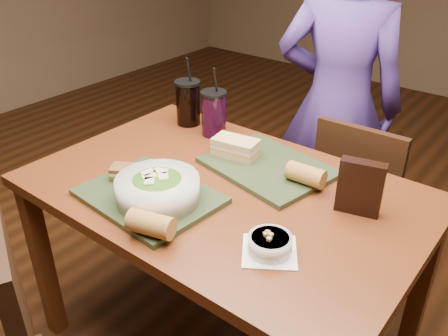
% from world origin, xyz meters
% --- Properties ---
extents(dining_table, '(1.30, 0.85, 0.75)m').
position_xyz_m(dining_table, '(0.00, 0.00, 0.66)').
color(dining_table, '#592911').
rests_on(dining_table, ground).
extents(chair_far, '(0.37, 0.37, 0.83)m').
position_xyz_m(chair_far, '(0.23, 0.64, 0.46)').
color(chair_far, black).
rests_on(chair_far, ground).
extents(diner, '(0.66, 0.54, 1.56)m').
position_xyz_m(diner, '(-0.00, 0.82, 0.78)').
color(diner, '#432C7A').
rests_on(diner, ground).
extents(tray_near, '(0.44, 0.35, 0.02)m').
position_xyz_m(tray_near, '(-0.14, -0.21, 0.76)').
color(tray_near, '#29361E').
rests_on(tray_near, dining_table).
extents(tray_far, '(0.47, 0.39, 0.02)m').
position_xyz_m(tray_far, '(0.05, 0.19, 0.76)').
color(tray_far, '#29361E').
rests_on(tray_far, dining_table).
extents(salad_bowl, '(0.26, 0.26, 0.09)m').
position_xyz_m(salad_bowl, '(-0.09, -0.21, 0.81)').
color(salad_bowl, silver).
rests_on(salad_bowl, tray_near).
extents(soup_bowl, '(0.20, 0.20, 0.06)m').
position_xyz_m(soup_bowl, '(0.31, -0.19, 0.78)').
color(soup_bowl, white).
rests_on(soup_bowl, dining_table).
extents(sandwich_near, '(0.12, 0.10, 0.05)m').
position_xyz_m(sandwich_near, '(-0.27, -0.19, 0.79)').
color(sandwich_near, '#593819').
rests_on(sandwich_near, tray_near).
extents(sandwich_far, '(0.17, 0.11, 0.06)m').
position_xyz_m(sandwich_far, '(-0.08, 0.17, 0.80)').
color(sandwich_far, tan).
rests_on(sandwich_far, tray_far).
extents(baguette_near, '(0.14, 0.10, 0.07)m').
position_xyz_m(baguette_near, '(0.02, -0.35, 0.80)').
color(baguette_near, '#AD7533').
rests_on(baguette_near, tray_near).
extents(baguette_far, '(0.13, 0.07, 0.06)m').
position_xyz_m(baguette_far, '(0.21, 0.16, 0.80)').
color(baguette_far, '#AD7533').
rests_on(baguette_far, tray_far).
extents(cup_cola, '(0.11, 0.11, 0.29)m').
position_xyz_m(cup_cola, '(-0.44, 0.31, 0.85)').
color(cup_cola, black).
rests_on(cup_cola, dining_table).
extents(cup_berry, '(0.10, 0.10, 0.28)m').
position_xyz_m(cup_berry, '(-0.29, 0.29, 0.84)').
color(cup_berry, black).
rests_on(cup_berry, dining_table).
extents(chip_bag, '(0.14, 0.07, 0.17)m').
position_xyz_m(chip_bag, '(0.41, 0.14, 0.84)').
color(chip_bag, black).
rests_on(chip_bag, dining_table).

